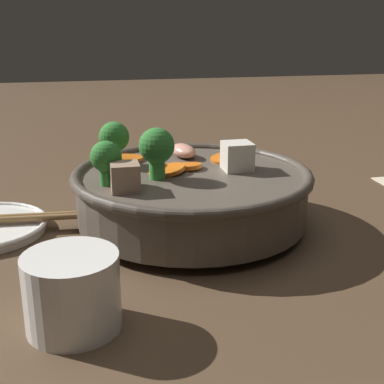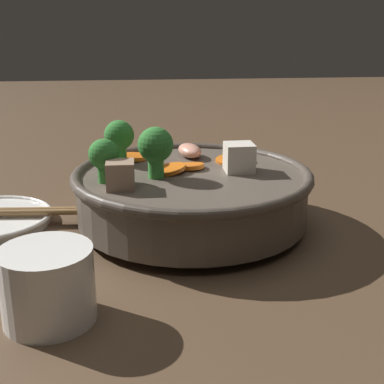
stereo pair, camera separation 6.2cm
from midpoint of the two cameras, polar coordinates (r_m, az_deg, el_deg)
name	(u,v)px [view 2 (the right image)]	position (r m, az deg, el deg)	size (l,w,h in m)	color
ground_plane	(192,226)	(0.63, 2.80, -3.67)	(3.00, 3.00, 0.00)	#4C3826
stirfry_bowl	(191,190)	(0.62, 2.70, 0.17)	(0.28, 0.28, 0.12)	#51473D
tea_cup	(48,284)	(0.44, -11.28, -9.73)	(0.08, 0.08, 0.06)	white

